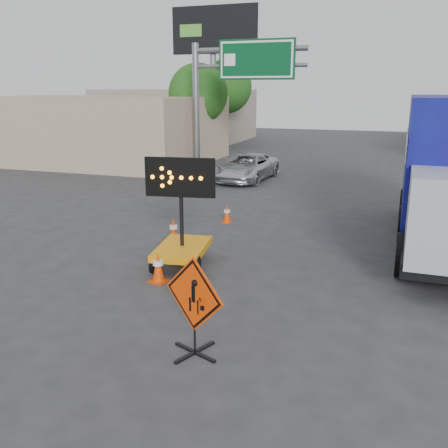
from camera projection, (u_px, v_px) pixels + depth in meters
The scene contains 13 objects.
ground at pixel (154, 329), 9.57m from camera, with size 100.00×100.00×0.00m, color #2D2D30.
storefront_left_near at pixel (100, 129), 31.74m from camera, with size 14.00×10.00×4.00m, color tan.
storefront_left_far at pixel (177, 115), 44.75m from camera, with size 12.00×10.00×4.40m, color gray.
highway_gantry at pixel (232, 77), 26.01m from camera, with size 6.18×0.38×6.90m.
billboard at pixel (214, 45), 33.87m from camera, with size 6.10×0.54×9.85m.
tree_left_near at pixel (198, 94), 31.07m from camera, with size 3.71×3.71×6.03m.
tree_left_far at pixel (225, 87), 38.56m from camera, with size 4.10×4.10×6.66m.
construction_sign at pixel (194, 304), 8.45m from camera, with size 1.25×0.90×1.78m.
arrow_board at pixel (182, 242), 12.90m from camera, with size 1.78×2.15×2.83m.
pickup_truck at pixel (246, 167), 25.00m from camera, with size 2.18×4.73×1.32m, color silver.
cone_a at pixel (158, 267), 11.82m from camera, with size 0.47×0.47×0.75m.
cone_b at pixel (174, 230), 14.93m from camera, with size 0.47×0.47×0.73m.
cone_c at pixel (227, 214), 17.11m from camera, with size 0.36×0.36×0.64m.
Camera 1 is at (4.16, -7.77, 4.46)m, focal length 40.00 mm.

